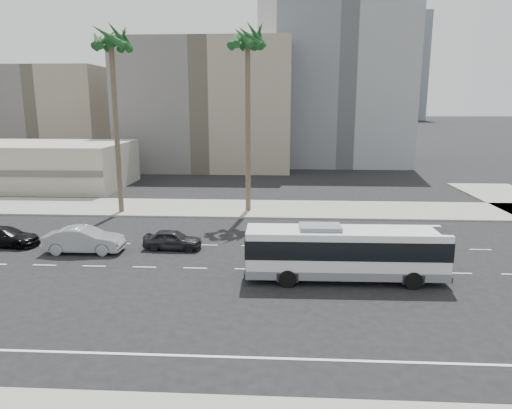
# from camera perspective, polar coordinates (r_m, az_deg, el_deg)

# --- Properties ---
(ground) EXTENTS (700.00, 700.00, 0.00)m
(ground) POSITION_cam_1_polar(r_m,az_deg,el_deg) (26.89, 5.31, -8.07)
(ground) COLOR black
(ground) RESTS_ON ground
(sidewalk_north) EXTENTS (120.00, 7.00, 0.15)m
(sidewalk_north) POSITION_cam_1_polar(r_m,az_deg,el_deg) (41.75, 4.57, -0.56)
(sidewalk_north) COLOR gray
(sidewalk_north) RESTS_ON ground
(commercial_low) EXTENTS (22.00, 12.16, 5.00)m
(commercial_low) POSITION_cam_1_polar(r_m,az_deg,el_deg) (59.20, -26.18, 4.40)
(commercial_low) COLOR #AAA594
(commercial_low) RESTS_ON ground
(midrise_beige_west) EXTENTS (24.00, 18.00, 18.00)m
(midrise_beige_west) POSITION_cam_1_polar(r_m,az_deg,el_deg) (71.04, -5.78, 11.96)
(midrise_beige_west) COLOR slate
(midrise_beige_west) RESTS_ON ground
(midrise_gray_center) EXTENTS (20.00, 20.00, 26.00)m
(midrise_gray_center) POSITION_cam_1_polar(r_m,az_deg,el_deg) (77.81, 10.23, 14.80)
(midrise_gray_center) COLOR slate
(midrise_gray_center) RESTS_ON ground
(midrise_beige_far) EXTENTS (18.00, 16.00, 15.00)m
(midrise_beige_far) POSITION_cam_1_polar(r_m,az_deg,el_deg) (83.80, -23.33, 10.05)
(midrise_beige_far) COLOR slate
(midrise_beige_far) RESTS_ON ground
(civic_tower) EXTENTS (42.00, 42.00, 129.00)m
(civic_tower) POSITION_cam_1_polar(r_m,az_deg,el_deg) (276.77, 3.15, 18.38)
(civic_tower) COLOR silver
(civic_tower) RESTS_ON ground
(highrise_right) EXTENTS (26.00, 26.00, 70.00)m
(highrise_right) POSITION_cam_1_polar(r_m,az_deg,el_deg) (260.59, 14.04, 17.59)
(highrise_right) COLOR #575D68
(highrise_right) RESTS_ON ground
(highrise_far) EXTENTS (22.00, 22.00, 60.00)m
(highrise_far) POSITION_cam_1_polar(r_m,az_deg,el_deg) (294.64, 17.84, 15.74)
(highrise_far) COLOR #575D68
(highrise_far) RESTS_ON ground
(city_bus) EXTENTS (10.64, 2.60, 3.05)m
(city_bus) POSITION_cam_1_polar(r_m,az_deg,el_deg) (25.33, 10.92, -5.71)
(city_bus) COLOR silver
(city_bus) RESTS_ON ground
(car_a) EXTENTS (1.67, 3.86, 1.30)m
(car_a) POSITION_cam_1_polar(r_m,az_deg,el_deg) (30.85, -10.23, -4.26)
(car_a) COLOR black
(car_a) RESTS_ON ground
(car_b) EXTENTS (1.87, 5.02, 1.64)m
(car_b) POSITION_cam_1_polar(r_m,az_deg,el_deg) (31.64, -20.42, -4.11)
(car_b) COLOR #919498
(car_b) RESTS_ON ground
(car_c) EXTENTS (2.05, 4.53, 1.29)m
(car_c) POSITION_cam_1_polar(r_m,az_deg,el_deg) (35.24, -28.44, -3.50)
(car_c) COLOR black
(car_c) RESTS_ON ground
(palm_near) EXTENTS (4.64, 4.64, 15.63)m
(palm_near) POSITION_cam_1_polar(r_m,az_deg,el_deg) (40.19, -1.04, 19.18)
(palm_near) COLOR brown
(palm_near) RESTS_ON ground
(palm_mid) EXTENTS (5.04, 5.04, 15.56)m
(palm_mid) POSITION_cam_1_polar(r_m,az_deg,el_deg) (41.33, -17.42, 18.24)
(palm_mid) COLOR brown
(palm_mid) RESTS_ON ground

